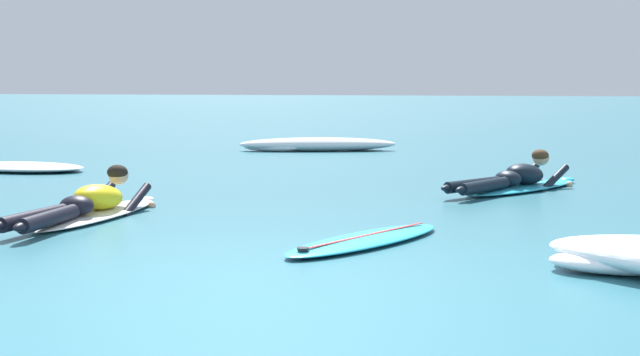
% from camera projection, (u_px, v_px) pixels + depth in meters
% --- Properties ---
extents(ground_plane, '(120.00, 120.00, 0.00)m').
position_uv_depth(ground_plane, '(404.00, 156.00, 15.41)').
color(ground_plane, '#2D6B7A').
extents(surfer_near, '(0.74, 2.64, 0.54)m').
position_uv_depth(surfer_near, '(91.00, 205.00, 8.47)').
color(surfer_near, white).
rests_on(surfer_near, ground).
extents(surfer_far, '(1.87, 2.41, 0.55)m').
position_uv_depth(surfer_far, '(517.00, 180.00, 10.63)').
color(surfer_far, '#2DB2D1').
rests_on(surfer_far, ground).
extents(drifting_surfboard, '(1.42, 1.93, 0.16)m').
position_uv_depth(drifting_surfboard, '(364.00, 240.00, 7.19)').
color(drifting_surfboard, '#2DB2D1').
rests_on(drifting_surfboard, ground).
extents(whitewater_front, '(2.10, 1.15, 0.13)m').
position_uv_depth(whitewater_front, '(23.00, 167.00, 12.97)').
color(whitewater_front, white).
rests_on(whitewater_front, ground).
extents(whitewater_back, '(3.11, 1.30, 0.26)m').
position_uv_depth(whitewater_back, '(318.00, 145.00, 16.58)').
color(whitewater_back, white).
rests_on(whitewater_back, ground).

